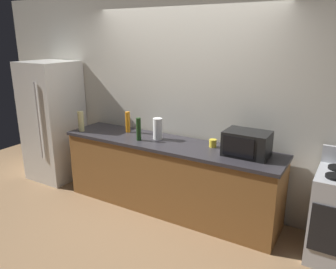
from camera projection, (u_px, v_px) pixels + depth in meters
name	position (u px, v px, depth m)	size (l,w,h in m)	color
ground_plane	(151.00, 222.00, 3.99)	(8.00, 8.00, 0.00)	#93704C
back_wall	(184.00, 101.00, 4.27)	(6.40, 0.10, 2.70)	beige
counter_run	(168.00, 176.00, 4.19)	(2.84, 0.64, 0.90)	brown
refrigerator	(53.00, 121.00, 5.07)	(0.72, 0.73, 1.80)	white
microwave	(247.00, 143.00, 3.59)	(0.48, 0.35, 0.27)	black
paper_towel_roll	(158.00, 129.00, 4.16)	(0.12, 0.12, 0.27)	white
bottle_vinegar	(81.00, 121.00, 4.50)	(0.08, 0.08, 0.28)	beige
bottle_dish_soap	(128.00, 122.00, 4.46)	(0.06, 0.06, 0.28)	orange
bottle_wine	(139.00, 129.00, 4.11)	(0.06, 0.06, 0.29)	#1E3F19
mug_yellow	(213.00, 143.00, 3.88)	(0.09, 0.09, 0.09)	yellow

